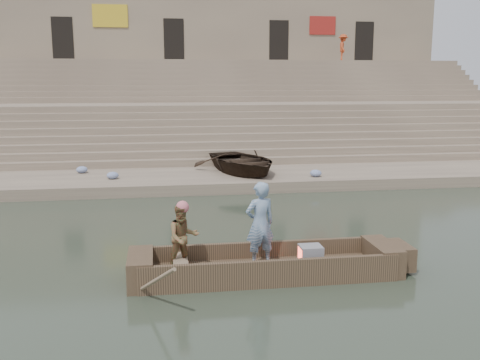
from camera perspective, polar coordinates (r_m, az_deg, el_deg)
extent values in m
plane|color=#2D3729|center=(13.68, 5.40, -6.69)|extent=(120.00, 120.00, 0.00)
cube|color=gray|center=(21.27, 0.20, 0.14)|extent=(32.00, 4.00, 0.40)
cube|color=gray|center=(28.47, -2.14, 5.22)|extent=(32.00, 3.00, 2.80)
cube|color=gray|center=(35.34, -3.46, 8.20)|extent=(32.00, 3.00, 5.20)
cube|color=gray|center=(23.43, -0.65, 1.49)|extent=(32.00, 0.50, 0.70)
cube|color=gray|center=(23.90, -0.82, 2.03)|extent=(32.00, 0.50, 1.00)
cube|color=gray|center=(24.37, -0.98, 2.55)|extent=(32.00, 0.50, 1.30)
cube|color=gray|center=(24.84, -1.14, 3.05)|extent=(32.00, 0.50, 1.60)
cube|color=gray|center=(25.31, -1.29, 3.53)|extent=(32.00, 0.50, 1.90)
cube|color=gray|center=(25.79, -1.43, 4.00)|extent=(32.00, 0.50, 2.20)
cube|color=gray|center=(26.26, -1.57, 4.45)|extent=(32.00, 0.50, 2.50)
cube|color=gray|center=(26.74, -1.71, 4.88)|extent=(32.00, 0.50, 2.80)
cube|color=gray|center=(30.19, -2.52, 5.81)|extent=(32.00, 0.50, 3.10)
cube|color=gray|center=(30.67, -2.62, 6.17)|extent=(32.00, 0.50, 3.40)
cube|color=gray|center=(31.16, -2.72, 6.51)|extent=(32.00, 0.50, 3.70)
cube|color=gray|center=(31.65, -2.82, 6.84)|extent=(32.00, 0.50, 4.00)
cube|color=gray|center=(32.13, -2.92, 7.17)|extent=(32.00, 0.50, 4.30)
cube|color=gray|center=(32.62, -3.01, 7.48)|extent=(32.00, 0.50, 4.60)
cube|color=gray|center=(33.11, -3.10, 7.79)|extent=(32.00, 0.50, 4.90)
cube|color=gray|center=(33.60, -3.18, 8.08)|extent=(32.00, 0.50, 5.20)
cube|color=gray|center=(39.33, -4.06, 12.80)|extent=(32.00, 5.00, 11.20)
cube|color=black|center=(37.25, -18.12, 13.99)|extent=(1.30, 0.18, 2.60)
cube|color=black|center=(36.82, -6.96, 14.47)|extent=(1.30, 0.18, 2.60)
cube|color=black|center=(37.71, 4.08, 14.42)|extent=(1.30, 0.18, 2.60)
cube|color=black|center=(39.46, 12.87, 14.02)|extent=(1.30, 0.18, 2.60)
cube|color=gold|center=(36.96, -13.48, 16.43)|extent=(2.20, 0.10, 1.40)
cube|color=maroon|center=(38.49, 8.65, 15.75)|extent=(1.80, 0.10, 1.20)
cube|color=brown|center=(11.45, 2.68, -9.57)|extent=(5.00, 1.30, 0.22)
cube|color=brown|center=(10.82, 3.34, -9.83)|extent=(5.20, 0.12, 0.56)
cube|color=brown|center=(11.97, 2.10, -7.79)|extent=(5.20, 0.12, 0.56)
cube|color=brown|center=(11.19, -10.40, -9.19)|extent=(0.50, 1.30, 0.60)
cube|color=brown|center=(12.13, 14.70, -7.80)|extent=(0.50, 1.30, 0.60)
cube|color=brown|center=(12.28, 16.43, -7.56)|extent=(0.35, 0.90, 0.50)
cube|color=#937A5B|center=(11.16, -6.26, -8.59)|extent=(0.30, 1.20, 0.08)
cylinder|color=#937A5B|center=(10.34, -9.69, -10.84)|extent=(1.03, 2.10, 1.36)
sphere|color=#D26871|center=(10.90, -6.06, -2.85)|extent=(0.26, 0.26, 0.26)
imported|color=navy|center=(11.23, 2.11, -4.63)|extent=(0.74, 0.59, 1.77)
imported|color=#287A38|center=(11.06, -6.00, -6.00)|extent=(0.78, 0.68, 1.37)
cube|color=gray|center=(11.57, 7.42, -7.81)|extent=(0.46, 0.42, 0.40)
cube|color=#E5593F|center=(11.51, 6.41, -7.87)|extent=(0.04, 0.34, 0.32)
imported|color=#2D2116|center=(21.40, 0.24, 1.96)|extent=(4.11, 4.96, 0.89)
imported|color=#B8421F|center=(36.81, 10.78, 13.51)|extent=(0.93, 1.24, 1.70)
ellipsoid|color=#3F5999|center=(22.26, -16.27, 1.05)|extent=(0.44, 0.44, 0.26)
ellipsoid|color=#3F5999|center=(20.77, 7.96, 0.71)|extent=(0.44, 0.44, 0.26)
ellipsoid|color=#3F5999|center=(20.64, -13.23, 0.48)|extent=(0.44, 0.44, 0.26)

